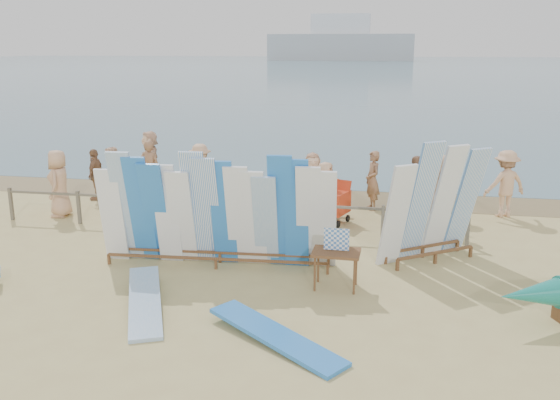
% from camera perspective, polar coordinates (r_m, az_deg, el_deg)
% --- Properties ---
extents(ground, '(160.00, 160.00, 0.00)m').
position_cam_1_polar(ground, '(12.60, -9.11, -7.12)').
color(ground, tan).
rests_on(ground, ground).
extents(ocean, '(320.00, 240.00, 0.02)m').
position_cam_1_polar(ocean, '(139.13, 8.98, 12.58)').
color(ocean, '#436779').
rests_on(ocean, ground).
extents(wet_sand_strip, '(40.00, 2.60, 0.01)m').
position_cam_1_polar(wet_sand_strip, '(19.21, -2.02, 0.69)').
color(wet_sand_strip, olive).
rests_on(wet_sand_strip, ground).
extents(distant_ship, '(45.00, 8.00, 14.00)m').
position_cam_1_polar(distant_ship, '(191.67, 5.82, 14.79)').
color(distant_ship, '#999EA3').
rests_on(distant_ship, ocean).
extents(fence, '(12.08, 0.08, 0.90)m').
position_cam_1_polar(fence, '(15.11, -5.46, -0.77)').
color(fence, '#665F4D').
rests_on(fence, ground).
extents(main_surfboard_rack, '(5.13, 0.98, 2.56)m').
position_cam_1_polar(main_surfboard_rack, '(12.64, -6.13, -1.46)').
color(main_surfboard_rack, brown).
rests_on(main_surfboard_rack, ground).
extents(side_surfboard_rack, '(2.37, 1.96, 2.74)m').
position_cam_1_polar(side_surfboard_rack, '(13.29, 14.49, -0.61)').
color(side_surfboard_rack, brown).
rests_on(side_surfboard_rack, ground).
extents(vendor_table, '(0.94, 0.67, 1.23)m').
position_cam_1_polar(vendor_table, '(11.70, 5.40, -6.58)').
color(vendor_table, brown).
rests_on(vendor_table, ground).
extents(flat_board_a, '(1.58, 2.70, 0.28)m').
position_cam_1_polar(flat_board_a, '(11.25, -12.84, -10.06)').
color(flat_board_a, '#82AAD1').
rests_on(flat_board_a, ground).
extents(flat_board_d, '(2.53, 2.01, 0.22)m').
position_cam_1_polar(flat_board_d, '(9.82, -0.44, -13.50)').
color(flat_board_d, blue).
rests_on(flat_board_d, ground).
extents(beach_chair_left, '(0.66, 0.67, 0.85)m').
position_cam_1_polar(beach_chair_left, '(15.81, -4.85, -1.50)').
color(beach_chair_left, red).
rests_on(beach_chair_left, ground).
extents(beach_chair_right, '(0.54, 0.56, 0.82)m').
position_cam_1_polar(beach_chair_right, '(15.87, 3.52, -1.44)').
color(beach_chair_right, red).
rests_on(beach_chair_right, ground).
extents(stroller, '(0.81, 0.97, 1.14)m').
position_cam_1_polar(stroller, '(15.85, 5.51, -0.69)').
color(stroller, red).
rests_on(stroller, ground).
extents(beachgoer_5, '(1.64, 0.78, 1.70)m').
position_cam_1_polar(beachgoer_5, '(16.98, 3.14, 1.76)').
color(beachgoer_5, beige).
rests_on(beachgoer_5, ground).
extents(beachgoer_11, '(1.10, 1.84, 1.88)m').
position_cam_1_polar(beachgoer_11, '(20.43, -12.35, 3.91)').
color(beachgoer_11, beige).
rests_on(beachgoer_11, ground).
extents(beachgoer_4, '(0.96, 0.57, 1.54)m').
position_cam_1_polar(beachgoer_4, '(17.26, 0.88, 1.72)').
color(beachgoer_4, '#8C6042').
rests_on(beachgoer_4, ground).
extents(beachgoer_6, '(0.45, 0.82, 1.62)m').
position_cam_1_polar(beachgoer_6, '(16.07, 4.36, 0.84)').
color(beachgoer_6, tan).
rests_on(beachgoer_6, ground).
extents(beachgoer_2, '(0.62, 0.96, 1.83)m').
position_cam_1_polar(beachgoer_2, '(17.76, -15.86, 2.00)').
color(beachgoer_2, beige).
rests_on(beachgoer_2, ground).
extents(beachgoer_extra_0, '(1.31, 0.94, 1.87)m').
position_cam_1_polar(beachgoer_extra_0, '(17.47, 20.86, 1.47)').
color(beachgoer_extra_0, tan).
rests_on(beachgoer_extra_0, ground).
extents(beachgoer_10, '(1.14, 0.94, 1.80)m').
position_cam_1_polar(beachgoer_10, '(16.31, 12.96, 1.05)').
color(beachgoer_10, '#8C6042').
rests_on(beachgoer_10, ground).
extents(beachgoer_3, '(1.21, 0.60, 1.80)m').
position_cam_1_polar(beachgoer_3, '(17.99, -7.65, 2.55)').
color(beachgoer_3, tan).
rests_on(beachgoer_3, ground).
extents(beachgoer_1, '(0.68, 0.39, 1.82)m').
position_cam_1_polar(beachgoer_1, '(18.82, -12.39, 2.91)').
color(beachgoer_1, '#8C6042').
rests_on(beachgoer_1, ground).
extents(beachgoer_9, '(0.99, 1.19, 1.73)m').
position_cam_1_polar(beachgoer_9, '(16.97, 15.15, 1.30)').
color(beachgoer_9, tan).
rests_on(beachgoer_9, ground).
extents(beachgoer_7, '(0.55, 0.71, 1.72)m').
position_cam_1_polar(beachgoer_7, '(17.29, 8.90, 1.87)').
color(beachgoer_7, '#8C6042').
rests_on(beachgoer_7, ground).
extents(beachgoer_8, '(1.01, 0.82, 1.88)m').
position_cam_1_polar(beachgoer_8, '(15.71, 14.85, 0.56)').
color(beachgoer_8, beige).
rests_on(beachgoer_8, ground).
extents(beachgoer_0, '(0.61, 0.98, 1.87)m').
position_cam_1_polar(beachgoer_0, '(17.50, -20.48, 1.51)').
color(beachgoer_0, tan).
rests_on(beachgoer_0, ground).
extents(beachgoer_extra_1, '(0.47, 0.96, 1.59)m').
position_cam_1_polar(beachgoer_extra_1, '(19.07, -17.31, 2.38)').
color(beachgoer_extra_1, '#8C6042').
rests_on(beachgoer_extra_1, ground).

